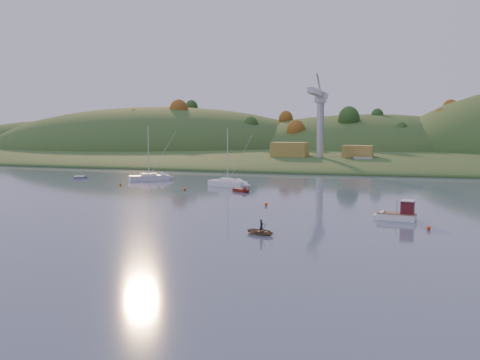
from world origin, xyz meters
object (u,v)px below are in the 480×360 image
(red_tender, at_px, (244,191))
(grey_dinghy, at_px, (83,177))
(fishing_boat, at_px, (394,214))
(sailboat_far, at_px, (228,183))
(sailboat_near, at_px, (149,177))
(canoe, at_px, (261,231))

(red_tender, bearing_deg, grey_dinghy, -167.01)
(fishing_boat, bearing_deg, sailboat_far, -33.73)
(fishing_boat, height_order, red_tender, fishing_boat)
(sailboat_far, distance_m, grey_dinghy, 38.76)
(red_tender, bearing_deg, fishing_boat, -8.38)
(sailboat_near, height_order, canoe, sailboat_near)
(sailboat_far, bearing_deg, grey_dinghy, -170.79)
(sailboat_near, height_order, red_tender, sailboat_near)
(fishing_boat, relative_size, grey_dinghy, 1.72)
(sailboat_near, xyz_separation_m, canoe, (39.58, -51.17, -0.43))
(sailboat_far, bearing_deg, sailboat_near, -176.93)
(red_tender, xyz_separation_m, grey_dinghy, (-43.96, 15.11, -0.03))
(fishing_boat, xyz_separation_m, sailboat_far, (-32.77, 31.12, -0.03))
(red_tender, height_order, grey_dinghy, red_tender)
(fishing_boat, distance_m, red_tender, 35.35)
(sailboat_near, bearing_deg, fishing_boat, -75.18)
(canoe, bearing_deg, grey_dinghy, 67.63)
(grey_dinghy, bearing_deg, canoe, -68.87)
(canoe, bearing_deg, fishing_boat, -24.53)
(fishing_boat, bearing_deg, red_tender, -30.53)
(fishing_boat, relative_size, sailboat_near, 0.48)
(grey_dinghy, bearing_deg, fishing_boat, -54.75)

